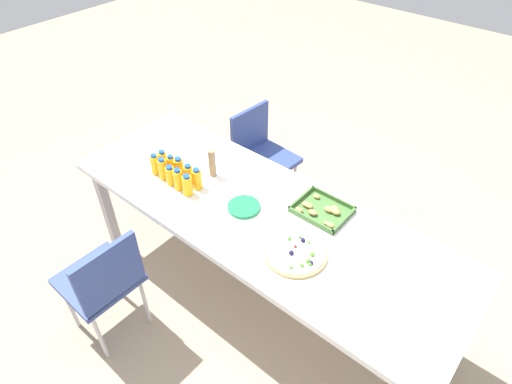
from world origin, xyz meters
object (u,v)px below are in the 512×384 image
(party_table, at_px, (260,219))
(juice_bottle_0, at_px, (155,165))
(chair_far_left, at_px, (261,152))
(juice_bottle_4, at_px, (187,185))
(juice_bottle_6, at_px, (171,165))
(plate_stack, at_px, (244,207))
(napkin_stack, at_px, (144,142))
(chair_near_left, at_px, (103,280))
(juice_bottle_9, at_px, (197,179))
(juice_bottle_1, at_px, (163,169))
(cardboard_tube, at_px, (212,163))
(juice_bottle_2, at_px, (170,176))
(juice_bottle_3, at_px, (178,180))
(juice_bottle_7, at_px, (179,168))
(fruit_pizza, at_px, (296,253))
(juice_bottle_5, at_px, (163,160))
(juice_bottle_8, at_px, (188,174))
(snack_tray, at_px, (321,210))

(party_table, bearing_deg, juice_bottle_0, -168.53)
(chair_far_left, relative_size, juice_bottle_0, 5.72)
(juice_bottle_4, bearing_deg, juice_bottle_6, 161.27)
(plate_stack, distance_m, napkin_stack, 0.97)
(chair_near_left, bearing_deg, party_table, -30.72)
(juice_bottle_4, xyz_separation_m, juice_bottle_9, (0.00, 0.08, 0.00))
(juice_bottle_1, height_order, juice_bottle_4, juice_bottle_1)
(cardboard_tube, bearing_deg, napkin_stack, -175.42)
(juice_bottle_2, xyz_separation_m, juice_bottle_3, (0.07, -0.00, 0.01))
(chair_far_left, bearing_deg, juice_bottle_7, 5.83)
(juice_bottle_3, distance_m, plate_stack, 0.44)
(party_table, xyz_separation_m, juice_bottle_3, (-0.50, -0.16, 0.13))
(juice_bottle_6, relative_size, fruit_pizza, 0.40)
(juice_bottle_1, relative_size, juice_bottle_7, 1.00)
(juice_bottle_4, xyz_separation_m, napkin_stack, (-0.63, 0.18, -0.06))
(juice_bottle_0, height_order, fruit_pizza, juice_bottle_0)
(juice_bottle_7, bearing_deg, juice_bottle_5, -179.69)
(juice_bottle_4, distance_m, napkin_stack, 0.65)
(chair_near_left, relative_size, juice_bottle_5, 6.22)
(juice_bottle_5, height_order, juice_bottle_9, juice_bottle_9)
(juice_bottle_3, distance_m, juice_bottle_4, 0.08)
(juice_bottle_1, height_order, juice_bottle_6, juice_bottle_1)
(party_table, distance_m, juice_bottle_6, 0.67)
(fruit_pizza, bearing_deg, juice_bottle_9, 176.09)
(juice_bottle_4, bearing_deg, fruit_pizza, 1.86)
(juice_bottle_3, bearing_deg, plate_stack, 15.94)
(cardboard_tube, bearing_deg, chair_far_left, 103.45)
(chair_far_left, bearing_deg, plate_stack, 37.78)
(juice_bottle_6, xyz_separation_m, juice_bottle_8, (0.15, 0.00, 0.00))
(juice_bottle_5, distance_m, juice_bottle_7, 0.15)
(juice_bottle_7, relative_size, juice_bottle_8, 1.12)
(party_table, xyz_separation_m, snack_tray, (0.27, 0.22, 0.08))
(juice_bottle_6, bearing_deg, juice_bottle_7, -0.35)
(juice_bottle_2, distance_m, fruit_pizza, 0.93)
(party_table, relative_size, juice_bottle_7, 16.14)
(juice_bottle_5, distance_m, juice_bottle_6, 0.08)
(juice_bottle_0, relative_size, juice_bottle_5, 1.09)
(fruit_pizza, relative_size, cardboard_tube, 1.76)
(juice_bottle_7, bearing_deg, juice_bottle_1, -135.78)
(juice_bottle_2, bearing_deg, fruit_pizza, 1.49)
(napkin_stack, bearing_deg, juice_bottle_3, -17.87)
(juice_bottle_1, relative_size, juice_bottle_6, 1.13)
(snack_tray, bearing_deg, juice_bottle_2, -156.15)
(juice_bottle_4, bearing_deg, juice_bottle_3, -179.15)
(plate_stack, bearing_deg, party_table, 23.84)
(snack_tray, bearing_deg, juice_bottle_8, -158.98)
(plate_stack, bearing_deg, juice_bottle_9, -173.27)
(juice_bottle_1, bearing_deg, chair_far_left, 86.61)
(juice_bottle_0, xyz_separation_m, juice_bottle_6, (0.07, 0.07, -0.01))
(juice_bottle_1, relative_size, juice_bottle_8, 1.12)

